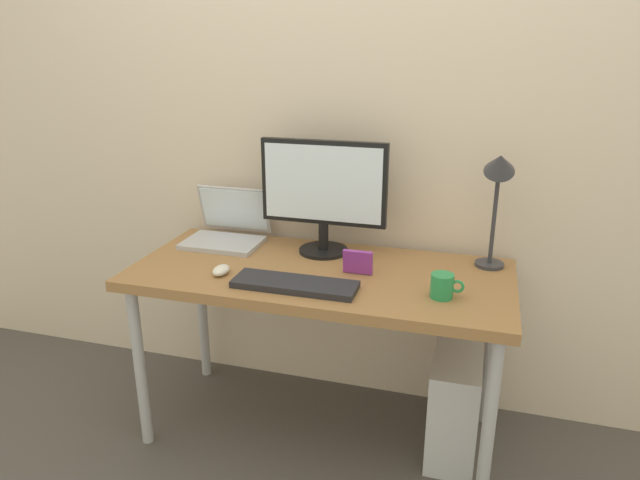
% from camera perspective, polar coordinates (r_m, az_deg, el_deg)
% --- Properties ---
extents(ground_plane, '(6.00, 6.00, 0.00)m').
position_cam_1_polar(ground_plane, '(2.54, -0.00, -18.28)').
color(ground_plane, '#4C4742').
extents(back_wall, '(4.40, 0.04, 2.60)m').
position_cam_1_polar(back_wall, '(2.40, 2.61, 13.29)').
color(back_wall, beige).
rests_on(back_wall, ground_plane).
extents(desk, '(1.43, 0.64, 0.72)m').
position_cam_1_polar(desk, '(2.20, -0.00, -4.56)').
color(desk, olive).
rests_on(desk, ground_plane).
extents(monitor, '(0.51, 0.20, 0.46)m').
position_cam_1_polar(monitor, '(2.28, 0.34, 4.92)').
color(monitor, black).
rests_on(monitor, desk).
extents(laptop, '(0.32, 0.28, 0.22)m').
position_cam_1_polar(laptop, '(2.50, -9.14, 1.15)').
color(laptop, '#B2B2B7').
rests_on(laptop, desk).
extents(desk_lamp, '(0.11, 0.16, 0.47)m').
position_cam_1_polar(desk_lamp, '(2.18, 17.22, 5.47)').
color(desk_lamp, '#333338').
rests_on(desk_lamp, desk).
extents(keyboard, '(0.44, 0.14, 0.02)m').
position_cam_1_polar(keyboard, '(2.02, -2.50, -4.41)').
color(keyboard, '#232328').
rests_on(keyboard, desk).
extents(mouse, '(0.06, 0.09, 0.03)m').
position_cam_1_polar(mouse, '(2.16, -9.77, -2.97)').
color(mouse, silver).
rests_on(mouse, desk).
extents(coffee_mug, '(0.11, 0.08, 0.08)m').
position_cam_1_polar(coffee_mug, '(1.98, 12.04, -4.47)').
color(coffee_mug, '#268C4C').
rests_on(coffee_mug, desk).
extents(photo_frame, '(0.11, 0.03, 0.09)m').
position_cam_1_polar(photo_frame, '(2.13, 3.78, -2.16)').
color(photo_frame, purple).
rests_on(photo_frame, desk).
extents(computer_tower, '(0.18, 0.36, 0.42)m').
position_cam_1_polar(computer_tower, '(2.38, 13.15, -15.62)').
color(computer_tower, silver).
rests_on(computer_tower, ground_plane).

